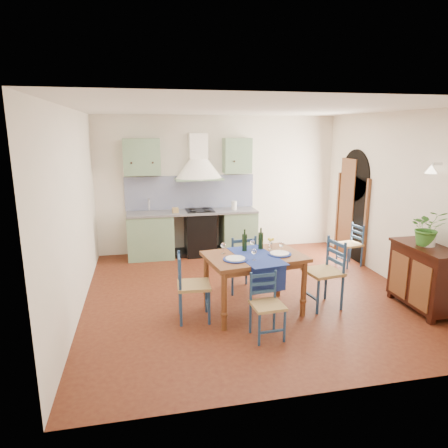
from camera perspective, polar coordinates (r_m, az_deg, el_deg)
The scene contains 13 objects.
floor at distance 6.38m, azimuth 3.66°, elevation -9.89°, with size 5.00×5.00×0.00m, color #42160E.
back_wall at distance 8.15m, azimuth -3.72°, elevation 2.94°, with size 5.00×0.96×2.80m.
right_wall at distance 7.29m, azimuth 22.49°, elevation 3.04°, with size 0.26×5.00×2.80m.
left_wall at distance 5.82m, azimuth -20.58°, elevation 1.48°, with size 0.04×5.00×2.80m, color beige.
ceiling at distance 5.87m, azimuth 4.08°, elevation 16.17°, with size 5.00×5.00×0.01m, color silver.
dining_table at distance 5.53m, azimuth 4.42°, elevation -5.40°, with size 1.43×1.11×1.15m.
chair_near at distance 5.01m, azimuth 6.11°, elevation -11.43°, with size 0.40×0.40×0.81m.
chair_far at distance 6.32m, azimuth 2.37°, elevation -5.43°, with size 0.48×0.48×0.93m.
chair_left at distance 5.40m, azimuth -4.69°, elevation -8.83°, with size 0.46×0.46×0.92m.
chair_right at distance 5.94m, azimuth 14.25°, elevation -6.70°, with size 0.53×0.53×1.00m.
chair_spare at distance 7.88m, azimuth 17.69°, elevation -2.79°, with size 0.43×0.43×0.79m.
sideboard at distance 6.34m, azimuth 26.62°, elevation -6.55°, with size 0.50×1.05×0.94m.
potted_plant at distance 6.20m, azimuth 27.09°, elevation -0.46°, with size 0.46×0.40×0.51m, color #377427.
Camera 1 is at (-1.59, -5.65, 2.50)m, focal length 32.00 mm.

